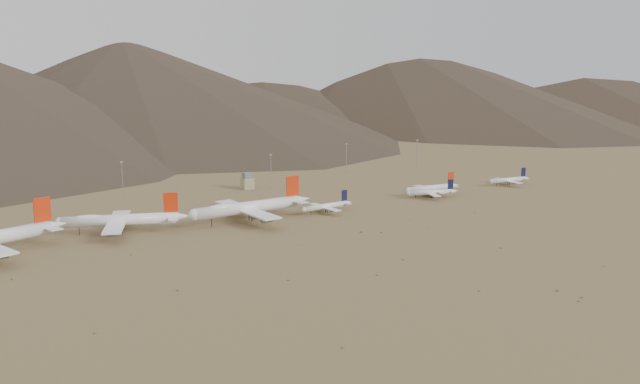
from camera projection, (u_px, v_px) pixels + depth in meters
ground at (295, 227)px, 343.81m from camera, size 3000.00×3000.00×0.00m
mountain_ridge at (26, 35)px, 1059.87m from camera, size 4400.00×1000.00×300.00m
widebody_centre at (120, 220)px, 329.34m from camera, size 66.51×53.23×20.79m
widebody_east at (249, 207)px, 356.26m from camera, size 79.08×60.75×23.47m
narrowbody_a at (327, 206)px, 379.10m from camera, size 37.83×27.17×12.48m
narrowbody_b at (432, 192)px, 423.98m from camera, size 35.93×26.81×12.35m
narrowbody_c at (432, 188)px, 435.49m from camera, size 45.28×32.72×14.96m
narrowbody_d at (509, 180)px, 473.62m from camera, size 38.09×27.65×12.61m
control_tower at (247, 182)px, 457.95m from camera, size 8.00×8.00×12.00m
mast_west at (122, 178)px, 418.29m from camera, size 2.00×0.60×25.70m
mast_centre at (271, 170)px, 456.28m from camera, size 2.00×0.60×25.70m
mast_east at (346, 157)px, 527.05m from camera, size 2.00×0.60×25.70m
mast_far_east at (417, 152)px, 558.36m from camera, size 2.00×0.60×25.70m
desert_scrub at (384, 287)px, 245.28m from camera, size 439.59×173.04×0.98m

